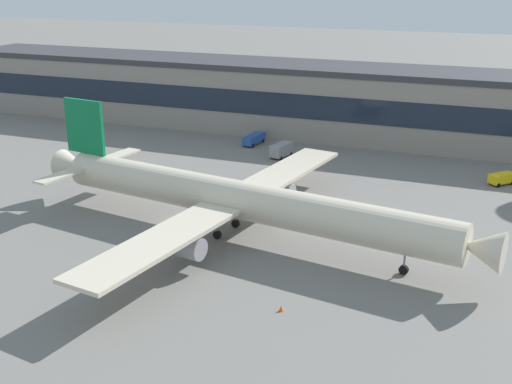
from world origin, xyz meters
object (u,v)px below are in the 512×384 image
(crew_van, at_px, (282,149))
(traffic_cone_0, at_px, (281,308))
(follow_me_car, at_px, (502,178))
(airliner, at_px, (238,200))
(belt_loader, at_px, (254,139))

(crew_van, xyz_separation_m, traffic_cone_0, (19.30, -54.16, -1.14))
(follow_me_car, xyz_separation_m, traffic_cone_0, (-19.57, -52.15, -0.77))
(follow_me_car, bearing_deg, crew_van, 177.04)
(follow_me_car, bearing_deg, traffic_cone_0, -110.57)
(crew_van, bearing_deg, traffic_cone_0, -70.39)
(airliner, relative_size, crew_van, 11.71)
(airliner, xyz_separation_m, crew_van, (-7.37, 37.56, -3.63))
(crew_van, bearing_deg, follow_me_car, -2.96)
(belt_loader, bearing_deg, crew_van, -38.97)
(airliner, distance_m, traffic_cone_0, 20.99)
(belt_loader, bearing_deg, airliner, -70.58)
(airliner, relative_size, follow_me_car, 14.33)
(belt_loader, bearing_deg, follow_me_car, -10.42)
(follow_me_car, distance_m, crew_van, 38.92)
(follow_me_car, height_order, crew_van, crew_van)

